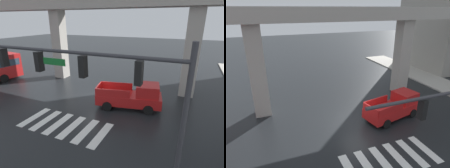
{
  "view_description": "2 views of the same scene",
  "coord_description": "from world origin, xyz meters",
  "views": [
    {
      "loc": [
        7.17,
        -12.98,
        6.77
      ],
      "look_at": [
        0.73,
        1.71,
        1.03
      ],
      "focal_mm": 28.86,
      "sensor_mm": 36.0,
      "label": 1
    },
    {
      "loc": [
        -6.67,
        -12.74,
        8.93
      ],
      "look_at": [
        -0.29,
        3.91,
        2.08
      ],
      "focal_mm": 31.95,
      "sensor_mm": 36.0,
      "label": 2
    }
  ],
  "objects": [
    {
      "name": "elevated_overpass",
      "position": [
        0.0,
        4.42,
        7.76
      ],
      "size": [
        57.39,
        2.24,
        9.02
      ],
      "color": "#ADA89E",
      "rests_on": "ground"
    },
    {
      "name": "ground_plane",
      "position": [
        0.0,
        0.0,
        0.0
      ],
      "size": [
        120.0,
        120.0,
        0.0
      ],
      "primitive_type": "plane",
      "color": "black"
    },
    {
      "name": "traffic_signal_mast",
      "position": [
        3.61,
        -7.29,
        4.67
      ],
      "size": [
        10.89,
        0.32,
        6.2
      ],
      "color": "#38383D",
      "rests_on": "ground"
    },
    {
      "name": "crosswalk_stripes",
      "position": [
        -0.0,
        -4.57,
        0.01
      ],
      "size": [
        6.05,
        2.8,
        0.01
      ],
      "color": "silver",
      "rests_on": "ground"
    },
    {
      "name": "pickup_truck",
      "position": [
        3.38,
        -0.22,
        0.99
      ],
      "size": [
        5.38,
        2.91,
        2.08
      ],
      "color": "red",
      "rests_on": "ground"
    }
  ]
}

